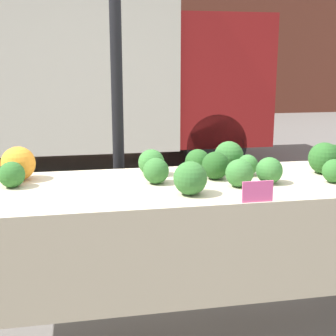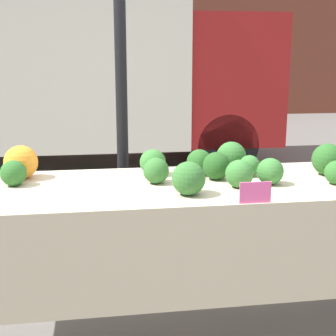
% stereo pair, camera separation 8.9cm
% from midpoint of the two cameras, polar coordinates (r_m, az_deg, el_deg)
% --- Properties ---
extents(ground_plane, '(40.00, 40.00, 0.00)m').
position_cam_midpoint_polar(ground_plane, '(2.60, -1.05, -19.22)').
color(ground_plane, slate).
extents(tent_pole, '(0.07, 0.07, 2.64)m').
position_cam_midpoint_polar(tent_pole, '(2.83, -7.21, 11.58)').
color(tent_pole, black).
rests_on(tent_pole, ground_plane).
extents(parked_truck, '(4.33, 2.04, 2.56)m').
position_cam_midpoint_polar(parked_truck, '(6.34, -11.13, 12.44)').
color(parked_truck, silver).
rests_on(parked_truck, ground_plane).
extents(market_table, '(2.34, 0.76, 0.80)m').
position_cam_midpoint_polar(market_table, '(2.24, -0.84, -4.74)').
color(market_table, beige).
rests_on(market_table, ground_plane).
extents(orange_cauliflower, '(0.17, 0.17, 0.17)m').
position_cam_midpoint_polar(orange_cauliflower, '(2.46, -18.79, 0.52)').
color(orange_cauliflower, orange).
rests_on(orange_cauliflower, market_table).
extents(broccoli_head_0, '(0.13, 0.13, 0.13)m').
position_cam_midpoint_polar(broccoli_head_0, '(2.78, 18.63, 1.41)').
color(broccoli_head_0, '#23511E').
rests_on(broccoli_head_0, market_table).
extents(broccoli_head_1, '(0.13, 0.13, 0.13)m').
position_cam_midpoint_polar(broccoli_head_1, '(2.46, 2.60, 0.76)').
color(broccoli_head_1, '#285B23').
rests_on(broccoli_head_1, market_table).
extents(broccoli_head_3, '(0.16, 0.16, 0.16)m').
position_cam_midpoint_polar(broccoli_head_3, '(2.56, 6.43, 1.47)').
color(broccoli_head_3, '#336B2D').
rests_on(broccoli_head_3, market_table).
extents(broccoli_head_4, '(0.17, 0.17, 0.17)m').
position_cam_midpoint_polar(broccoli_head_4, '(2.59, 17.58, 1.16)').
color(broccoli_head_4, '#285B23').
rests_on(broccoli_head_4, market_table).
extents(broccoli_head_5, '(0.13, 0.13, 0.13)m').
position_cam_midpoint_polar(broccoli_head_5, '(2.23, 7.56, -0.62)').
color(broccoli_head_5, '#387533').
rests_on(broccoli_head_5, market_table).
extents(broccoli_head_6, '(0.13, 0.13, 0.13)m').
position_cam_midpoint_polar(broccoli_head_6, '(2.32, 11.17, -0.30)').
color(broccoli_head_6, '#387533').
rests_on(broccoli_head_6, market_table).
extents(broccoli_head_7, '(0.14, 0.14, 0.14)m').
position_cam_midpoint_polar(broccoli_head_7, '(2.44, -3.10, 0.69)').
color(broccoli_head_7, '#387533').
rests_on(broccoli_head_7, market_table).
extents(broccoli_head_8, '(0.14, 0.14, 0.14)m').
position_cam_midpoint_polar(broccoli_head_8, '(2.36, 4.73, 0.30)').
color(broccoli_head_8, '#23511E').
rests_on(broccoli_head_8, market_table).
extents(broccoli_head_9, '(0.11, 0.11, 0.11)m').
position_cam_midpoint_polar(broccoli_head_9, '(2.46, 8.66, 0.35)').
color(broccoli_head_9, '#387533').
rests_on(broccoli_head_9, market_table).
extents(broccoli_head_10, '(0.15, 0.15, 0.15)m').
position_cam_midpoint_polar(broccoli_head_10, '(2.08, 1.50, -1.26)').
color(broccoli_head_10, '#336B2D').
rests_on(broccoli_head_10, market_table).
extents(broccoli_head_11, '(0.13, 0.13, 0.13)m').
position_cam_midpoint_polar(broccoli_head_11, '(2.27, -2.60, -0.35)').
color(broccoli_head_11, '#336B2D').
rests_on(broccoli_head_11, market_table).
extents(broccoli_head_12, '(0.12, 0.12, 0.12)m').
position_cam_midpoint_polar(broccoli_head_12, '(2.33, -19.56, -0.77)').
color(broccoli_head_12, '#2D6628').
rests_on(broccoli_head_12, market_table).
extents(broccoli_head_13, '(0.12, 0.12, 0.12)m').
position_cam_midpoint_polar(broccoli_head_13, '(2.42, 18.62, -0.35)').
color(broccoli_head_13, '#2D6628').
rests_on(broccoli_head_13, market_table).
extents(price_sign, '(0.14, 0.01, 0.09)m').
position_cam_midpoint_polar(price_sign, '(2.00, 9.62, -2.86)').
color(price_sign, '#F45B9E').
rests_on(price_sign, market_table).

